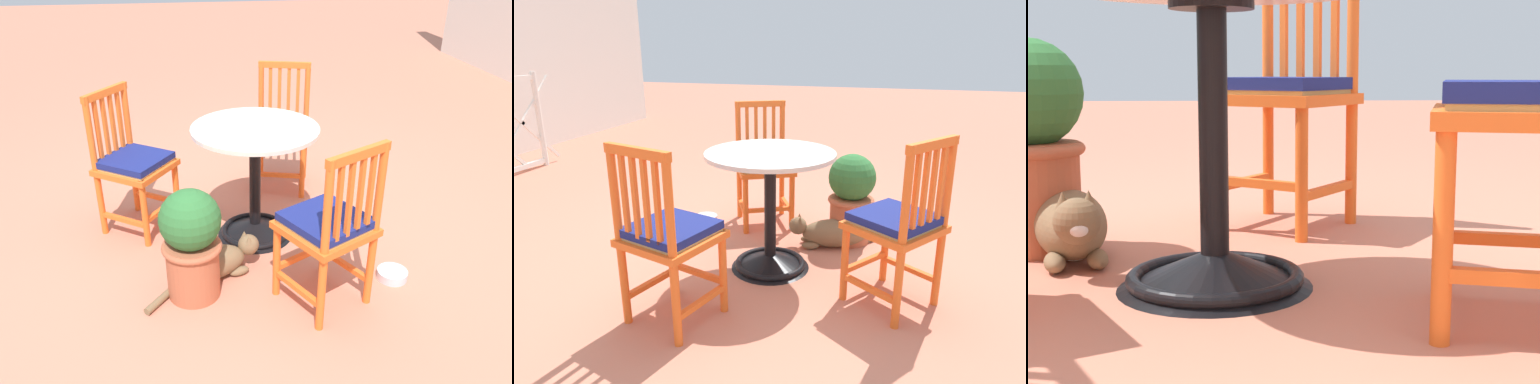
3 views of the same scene
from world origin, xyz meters
TOP-DOWN VIEW (x-y plane):
  - ground_plane at (0.00, 0.00)m, footprint 24.00×24.00m
  - cafe_table at (0.02, -0.07)m, footprint 0.76×0.76m
  - orange_chair_facing_out at (-0.20, -0.81)m, footprint 0.56×0.56m
  - orange_chair_by_planter at (0.72, 0.19)m, footprint 0.54×0.54m
  - orange_chair_tucked_in at (-0.66, 0.24)m, footprint 0.50×0.50m
  - tabby_cat at (0.43, -0.36)m, footprint 0.44×0.66m
  - terracotta_planter at (0.56, -0.48)m, footprint 0.32×0.32m
  - pet_water_bowl at (0.60, 0.63)m, footprint 0.17×0.17m

SIDE VIEW (x-z plane):
  - ground_plane at x=0.00m, z-range 0.00..0.00m
  - pet_water_bowl at x=0.60m, z-range 0.00..0.05m
  - tabby_cat at x=0.43m, z-range -0.02..0.21m
  - cafe_table at x=0.02m, z-range -0.08..0.65m
  - terracotta_planter at x=0.56m, z-range 0.02..0.64m
  - orange_chair_facing_out at x=-0.20m, z-range -0.01..0.90m
  - orange_chair_by_planter at x=0.72m, z-range -0.01..0.90m
  - orange_chair_tucked_in at x=-0.66m, z-range -0.01..0.90m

